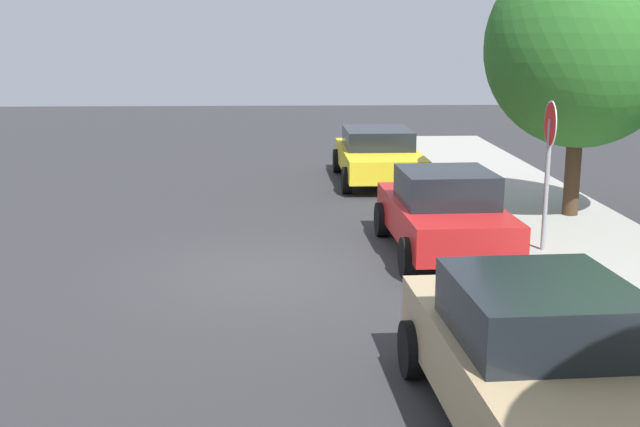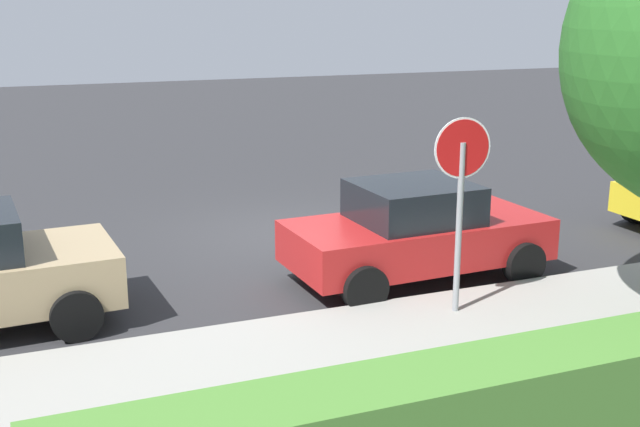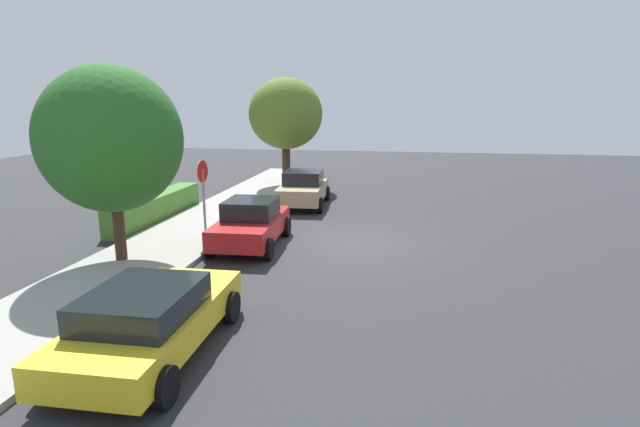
% 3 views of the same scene
% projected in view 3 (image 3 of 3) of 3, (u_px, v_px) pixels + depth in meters
% --- Properties ---
extents(ground_plane, '(60.00, 60.00, 0.00)m').
position_uv_depth(ground_plane, '(350.00, 242.00, 16.15)').
color(ground_plane, '#2D2D30').
extents(sidewalk_curb, '(32.00, 3.11, 0.14)m').
position_uv_depth(sidewalk_curb, '(189.00, 232.00, 17.08)').
color(sidewalk_curb, '#9E9B93').
rests_on(sidewalk_curb, ground_plane).
extents(stop_sign, '(0.76, 0.08, 2.66)m').
position_uv_depth(stop_sign, '(203.00, 186.00, 15.92)').
color(stop_sign, gray).
rests_on(stop_sign, ground_plane).
extents(parked_car_red, '(3.93, 2.07, 1.48)m').
position_uv_depth(parked_car_red, '(251.00, 223.00, 15.59)').
color(parked_car_red, red).
rests_on(parked_car_red, ground_plane).
extents(parked_car_tan, '(4.07, 2.17, 1.52)m').
position_uv_depth(parked_car_tan, '(303.00, 188.00, 21.62)').
color(parked_car_tan, tan).
rests_on(parked_car_tan, ground_plane).
extents(parked_car_yellow, '(4.41, 2.16, 1.33)m').
position_uv_depth(parked_car_yellow, '(150.00, 319.00, 8.84)').
color(parked_car_yellow, yellow).
rests_on(parked_car_yellow, ground_plane).
extents(street_tree_near_corner, '(3.77, 3.77, 5.43)m').
position_uv_depth(street_tree_near_corner, '(111.00, 140.00, 13.26)').
color(street_tree_near_corner, '#422D1E').
rests_on(street_tree_near_corner, ground_plane).
extents(street_tree_mid_block, '(3.83, 3.83, 5.66)m').
position_uv_depth(street_tree_mid_block, '(286.00, 114.00, 25.91)').
color(street_tree_mid_block, '#422D1E').
rests_on(street_tree_mid_block, ground_plane).
extents(front_yard_hedge, '(6.00, 0.84, 0.99)m').
position_uv_depth(front_yard_hedge, '(156.00, 208.00, 19.03)').
color(front_yard_hedge, '#4C8433').
rests_on(front_yard_hedge, ground_plane).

